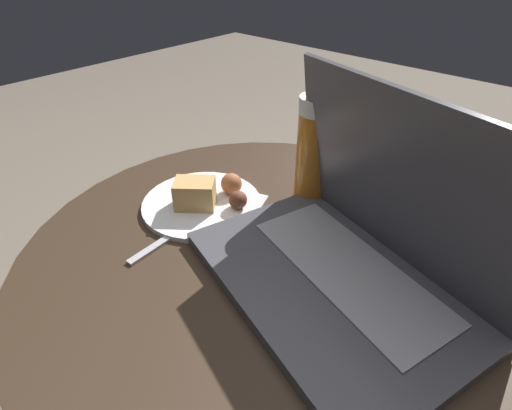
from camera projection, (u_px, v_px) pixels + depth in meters
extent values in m
cylinder|color=#9E9EA3|center=(262.00, 356.00, 0.76)|extent=(0.09, 0.09, 0.51)
cylinder|color=#38281C|center=(263.00, 253.00, 0.61)|extent=(0.73, 0.73, 0.02)
cube|color=white|center=(211.00, 204.00, 0.70)|extent=(0.20, 0.17, 0.00)
cube|color=#47474C|center=(327.00, 285.00, 0.53)|extent=(0.43, 0.34, 0.02)
cube|color=gray|center=(348.00, 269.00, 0.54)|extent=(0.31, 0.20, 0.00)
cube|color=#47474C|center=(401.00, 182.00, 0.50)|extent=(0.37, 0.15, 0.24)
cube|color=silver|center=(399.00, 183.00, 0.50)|extent=(0.34, 0.13, 0.21)
cylinder|color=#C6701E|center=(314.00, 158.00, 0.67)|extent=(0.06, 0.06, 0.16)
cylinder|color=white|center=(319.00, 105.00, 0.62)|extent=(0.06, 0.06, 0.03)
cylinder|color=white|center=(202.00, 204.00, 0.70)|extent=(0.21, 0.21, 0.01)
cube|color=tan|center=(195.00, 194.00, 0.67)|extent=(0.08, 0.08, 0.05)
sphere|color=brown|center=(238.00, 200.00, 0.67)|extent=(0.03, 0.03, 0.03)
sphere|color=#9E5B38|center=(231.00, 184.00, 0.71)|extent=(0.04, 0.04, 0.04)
cube|color=#B2B2B7|center=(163.00, 242.00, 0.62)|extent=(0.02, 0.13, 0.00)
cube|color=#B2B2B7|center=(204.00, 215.00, 0.67)|extent=(0.03, 0.06, 0.00)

